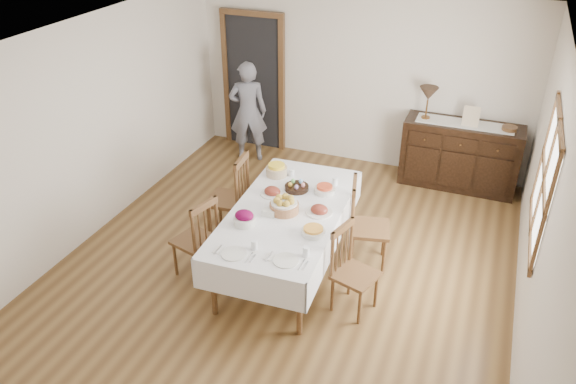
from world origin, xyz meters
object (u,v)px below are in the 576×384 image
(dining_table, at_px, (287,217))
(chair_right_near, at_px, (352,269))
(chair_left_near, at_px, (198,238))
(table_lamp, at_px, (428,94))
(person, at_px, (248,109))
(chair_right_far, at_px, (365,223))
(chair_left_far, at_px, (231,196))
(sideboard, at_px, (460,155))

(dining_table, xyz_separation_m, chair_right_near, (0.85, -0.38, -0.20))
(chair_left_near, height_order, table_lamp, table_lamp)
(dining_table, relative_size, table_lamp, 5.05)
(person, relative_size, table_lamp, 3.64)
(chair_right_far, height_order, person, person)
(chair_right_far, height_order, table_lamp, table_lamp)
(chair_right_near, bearing_deg, chair_left_far, 82.38)
(chair_right_far, xyz_separation_m, sideboard, (0.78, 2.30, -0.06))
(chair_right_near, bearing_deg, table_lamp, 13.44)
(dining_table, height_order, chair_right_near, chair_right_near)
(table_lamp, bearing_deg, dining_table, -110.64)
(chair_right_far, xyz_separation_m, person, (-2.37, 2.00, 0.30))
(chair_left_far, bearing_deg, dining_table, 59.73)
(chair_right_near, distance_m, sideboard, 3.17)
(person, bearing_deg, chair_left_far, 86.08)
(chair_right_far, distance_m, sideboard, 2.43)
(chair_left_far, relative_size, person, 0.65)
(chair_left_near, bearing_deg, table_lamp, 164.61)
(chair_left_far, relative_size, chair_right_near, 1.13)
(dining_table, height_order, sideboard, sideboard)
(sideboard, height_order, person, person)
(chair_left_near, height_order, sideboard, chair_left_near)
(sideboard, bearing_deg, chair_left_near, -127.25)
(chair_left_near, xyz_separation_m, sideboard, (2.42, 3.18, -0.02))
(chair_right_near, bearing_deg, dining_table, 82.73)
(dining_table, distance_m, table_lamp, 2.95)
(chair_left_near, relative_size, chair_right_near, 1.03)
(dining_table, relative_size, chair_left_near, 2.34)
(chair_right_far, bearing_deg, sideboard, -31.92)
(chair_left_far, bearing_deg, chair_right_near, 60.06)
(chair_left_near, relative_size, table_lamp, 2.15)
(chair_right_far, relative_size, person, 0.64)
(chair_left_far, xyz_separation_m, table_lamp, (1.91, 2.29, 0.76))
(dining_table, xyz_separation_m, sideboard, (1.56, 2.71, -0.21))
(chair_left_near, bearing_deg, chair_right_near, 108.52)
(chair_left_far, distance_m, chair_right_near, 1.91)
(sideboard, bearing_deg, chair_left_far, -136.68)
(dining_table, height_order, chair_left_far, chair_left_far)
(chair_right_far, height_order, sideboard, chair_right_far)
(chair_left_far, relative_size, sideboard, 0.68)
(chair_left_far, relative_size, chair_right_far, 1.02)
(chair_left_near, bearing_deg, sideboard, 158.03)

